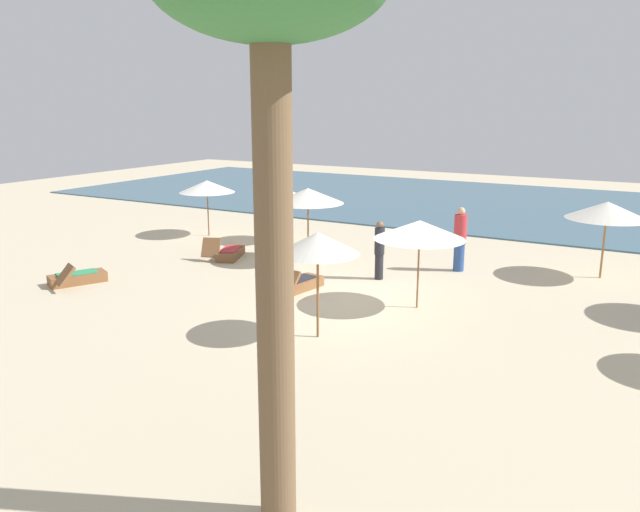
{
  "coord_description": "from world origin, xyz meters",
  "views": [
    {
      "loc": [
        6.45,
        -14.07,
        4.93
      ],
      "look_at": [
        -1.35,
        -0.4,
        1.1
      ],
      "focal_mm": 35.66,
      "sensor_mm": 36.0,
      "label": 1
    }
  ],
  "objects_px": {
    "umbrella_0": "(318,243)",
    "umbrella_4": "(607,210)",
    "umbrella_5": "(308,196)",
    "umbrella_3": "(420,230)",
    "lounger_1": "(297,284)",
    "palm_0": "(270,9)",
    "lounger_0": "(76,278)",
    "lounger_2": "(229,253)",
    "person_2": "(379,250)",
    "person_0": "(460,239)",
    "umbrella_7": "(284,194)",
    "umbrella_6": "(207,186)"
  },
  "relations": [
    {
      "from": "umbrella_3",
      "to": "umbrella_5",
      "type": "relative_size",
      "value": 0.94
    },
    {
      "from": "person_0",
      "to": "lounger_0",
      "type": "bearing_deg",
      "value": -142.8
    },
    {
      "from": "umbrella_4",
      "to": "lounger_0",
      "type": "relative_size",
      "value": 1.27
    },
    {
      "from": "lounger_1",
      "to": "person_0",
      "type": "xyz_separation_m",
      "value": [
        3.12,
        4.15,
        0.79
      ]
    },
    {
      "from": "lounger_1",
      "to": "person_2",
      "type": "distance_m",
      "value": 2.65
    },
    {
      "from": "umbrella_6",
      "to": "umbrella_4",
      "type": "bearing_deg",
      "value": 3.97
    },
    {
      "from": "lounger_1",
      "to": "lounger_2",
      "type": "distance_m",
      "value": 4.33
    },
    {
      "from": "umbrella_0",
      "to": "umbrella_5",
      "type": "distance_m",
      "value": 6.56
    },
    {
      "from": "person_0",
      "to": "palm_0",
      "type": "distance_m",
      "value": 13.46
    },
    {
      "from": "lounger_2",
      "to": "umbrella_4",
      "type": "bearing_deg",
      "value": 17.61
    },
    {
      "from": "umbrella_3",
      "to": "lounger_0",
      "type": "height_order",
      "value": "umbrella_3"
    },
    {
      "from": "person_0",
      "to": "umbrella_5",
      "type": "bearing_deg",
      "value": -163.23
    },
    {
      "from": "palm_0",
      "to": "lounger_2",
      "type": "bearing_deg",
      "value": 130.23
    },
    {
      "from": "umbrella_6",
      "to": "palm_0",
      "type": "bearing_deg",
      "value": -47.85
    },
    {
      "from": "umbrella_6",
      "to": "lounger_0",
      "type": "xyz_separation_m",
      "value": [
        1.03,
        -6.97,
        -1.69
      ]
    },
    {
      "from": "person_2",
      "to": "lounger_2",
      "type": "bearing_deg",
      "value": -178.56
    },
    {
      "from": "umbrella_3",
      "to": "lounger_2",
      "type": "xyz_separation_m",
      "value": [
        -7.16,
        1.77,
        -1.77
      ]
    },
    {
      "from": "umbrella_0",
      "to": "umbrella_4",
      "type": "distance_m",
      "value": 9.4
    },
    {
      "from": "umbrella_3",
      "to": "umbrella_6",
      "type": "relative_size",
      "value": 1.06
    },
    {
      "from": "umbrella_0",
      "to": "palm_0",
      "type": "distance_m",
      "value": 7.22
    },
    {
      "from": "umbrella_6",
      "to": "person_0",
      "type": "height_order",
      "value": "umbrella_6"
    },
    {
      "from": "lounger_1",
      "to": "person_0",
      "type": "relative_size",
      "value": 0.91
    },
    {
      "from": "lounger_1",
      "to": "person_2",
      "type": "relative_size",
      "value": 1.04
    },
    {
      "from": "umbrella_5",
      "to": "lounger_2",
      "type": "distance_m",
      "value": 3.27
    },
    {
      "from": "umbrella_7",
      "to": "lounger_1",
      "type": "xyz_separation_m",
      "value": [
        3.61,
        -4.95,
        -1.58
      ]
    },
    {
      "from": "umbrella_0",
      "to": "lounger_2",
      "type": "distance_m",
      "value": 7.89
    },
    {
      "from": "person_0",
      "to": "umbrella_4",
      "type": "bearing_deg",
      "value": 18.3
    },
    {
      "from": "umbrella_6",
      "to": "lounger_1",
      "type": "bearing_deg",
      "value": -33.72
    },
    {
      "from": "umbrella_5",
      "to": "umbrella_7",
      "type": "distance_m",
      "value": 3.15
    },
    {
      "from": "umbrella_3",
      "to": "lounger_0",
      "type": "xyz_separation_m",
      "value": [
        -8.98,
        -2.73,
        -1.77
      ]
    },
    {
      "from": "palm_0",
      "to": "lounger_0",
      "type": "bearing_deg",
      "value": 151.21
    },
    {
      "from": "umbrella_7",
      "to": "umbrella_4",
      "type": "bearing_deg",
      "value": 2.48
    },
    {
      "from": "person_2",
      "to": "palm_0",
      "type": "relative_size",
      "value": 0.24
    },
    {
      "from": "lounger_0",
      "to": "person_2",
      "type": "bearing_deg",
      "value": 33.17
    },
    {
      "from": "lounger_0",
      "to": "palm_0",
      "type": "relative_size",
      "value": 0.26
    },
    {
      "from": "umbrella_4",
      "to": "person_2",
      "type": "height_order",
      "value": "umbrella_4"
    },
    {
      "from": "lounger_2",
      "to": "person_2",
      "type": "distance_m",
      "value": 5.31
    },
    {
      "from": "umbrella_5",
      "to": "umbrella_6",
      "type": "relative_size",
      "value": 1.12
    },
    {
      "from": "umbrella_0",
      "to": "lounger_1",
      "type": "height_order",
      "value": "umbrella_0"
    },
    {
      "from": "lounger_2",
      "to": "person_2",
      "type": "height_order",
      "value": "person_2"
    },
    {
      "from": "umbrella_7",
      "to": "lounger_1",
      "type": "height_order",
      "value": "umbrella_7"
    },
    {
      "from": "umbrella_5",
      "to": "palm_0",
      "type": "distance_m",
      "value": 13.23
    },
    {
      "from": "umbrella_7",
      "to": "lounger_1",
      "type": "relative_size",
      "value": 1.12
    },
    {
      "from": "umbrella_4",
      "to": "umbrella_0",
      "type": "bearing_deg",
      "value": -120.08
    },
    {
      "from": "umbrella_7",
      "to": "palm_0",
      "type": "distance_m",
      "value": 16.23
    },
    {
      "from": "umbrella_5",
      "to": "lounger_2",
      "type": "relative_size",
      "value": 1.34
    },
    {
      "from": "umbrella_3",
      "to": "lounger_1",
      "type": "bearing_deg",
      "value": -176.14
    },
    {
      "from": "lounger_2",
      "to": "umbrella_3",
      "type": "bearing_deg",
      "value": -13.86
    },
    {
      "from": "umbrella_5",
      "to": "palm_0",
      "type": "xyz_separation_m",
      "value": [
        6.18,
        -11.09,
        3.72
      ]
    },
    {
      "from": "umbrella_3",
      "to": "person_2",
      "type": "relative_size",
      "value": 1.31
    }
  ]
}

